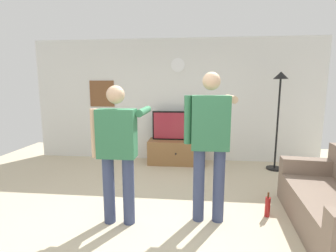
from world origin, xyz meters
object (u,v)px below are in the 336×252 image
object	(u,v)px
beverage_bottle	(268,207)
television	(177,126)
floor_lamp	(279,101)
person_standing_nearer_lamp	(118,147)
framed_picture	(102,94)
person_standing_nearer_couch	(210,138)
tv_stand	(177,152)
wall_clock	(178,65)

from	to	relation	value
beverage_bottle	television	bearing A→B (deg)	121.10
floor_lamp	beverage_bottle	size ratio (longest dim) A/B	5.94
floor_lamp	person_standing_nearer_lamp	bearing A→B (deg)	-138.82
television	framed_picture	xyz separation A→B (m)	(-1.74, 0.25, 0.68)
person_standing_nearer_couch	framed_picture	bearing A→B (deg)	131.47
tv_stand	framed_picture	distance (m)	2.16
television	wall_clock	xyz separation A→B (m)	(0.00, 0.24, 1.30)
beverage_bottle	person_standing_nearer_couch	bearing A→B (deg)	-168.89
floor_lamp	wall_clock	bearing A→B (deg)	166.06
person_standing_nearer_lamp	beverage_bottle	xyz separation A→B (m)	(1.86, 0.31, -0.82)
framed_picture	person_standing_nearer_lamp	size ratio (longest dim) A/B	0.35
person_standing_nearer_lamp	person_standing_nearer_couch	bearing A→B (deg)	8.23
tv_stand	person_standing_nearer_couch	size ratio (longest dim) A/B	0.66
tv_stand	wall_clock	size ratio (longest dim) A/B	4.09
floor_lamp	person_standing_nearer_lamp	size ratio (longest dim) A/B	1.16
tv_stand	person_standing_nearer_couch	xyz separation A→B (m)	(0.55, -2.29, 0.80)
framed_picture	floor_lamp	distance (m)	3.78
television	floor_lamp	xyz separation A→B (m)	(2.01, -0.26, 0.57)
person_standing_nearer_couch	beverage_bottle	size ratio (longest dim) A/B	5.59
framed_picture	beverage_bottle	world-z (taller)	framed_picture
tv_stand	floor_lamp	size ratio (longest dim) A/B	0.62
person_standing_nearer_couch	person_standing_nearer_lamp	bearing A→B (deg)	-171.77
person_standing_nearer_lamp	beverage_bottle	size ratio (longest dim) A/B	5.12
tv_stand	person_standing_nearer_couch	bearing A→B (deg)	-76.56
wall_clock	television	bearing A→B (deg)	-90.00
floor_lamp	tv_stand	bearing A→B (deg)	174.06
person_standing_nearer_couch	wall_clock	bearing A→B (deg)	101.97
tv_stand	television	xyz separation A→B (m)	(-0.00, 0.05, 0.57)
wall_clock	person_standing_nearer_lamp	distance (m)	3.03
floor_lamp	television	bearing A→B (deg)	172.76
wall_clock	framed_picture	distance (m)	1.85
person_standing_nearer_lamp	person_standing_nearer_couch	size ratio (longest dim) A/B	0.92
floor_lamp	person_standing_nearer_lamp	world-z (taller)	floor_lamp
tv_stand	beverage_bottle	distance (m)	2.51
floor_lamp	person_standing_nearer_couch	bearing A→B (deg)	-125.16
floor_lamp	person_standing_nearer_lamp	xyz separation A→B (m)	(-2.56, -2.24, -0.44)
television	beverage_bottle	bearing A→B (deg)	-58.90
framed_picture	person_standing_nearer_couch	size ratio (longest dim) A/B	0.32
person_standing_nearer_lamp	television	bearing A→B (deg)	77.64
person_standing_nearer_lamp	framed_picture	bearing A→B (deg)	113.48
tv_stand	television	bearing A→B (deg)	90.00
tv_stand	floor_lamp	xyz separation A→B (m)	(2.01, -0.21, 1.14)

